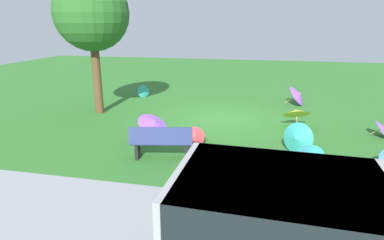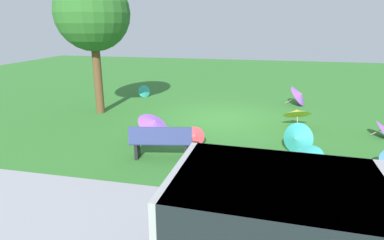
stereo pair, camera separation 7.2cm
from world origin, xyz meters
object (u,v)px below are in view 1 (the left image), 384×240
(parasol_teal_0, at_px, (144,91))
(parasol_teal_1, at_px, (297,138))
(parasol_teal_2, at_px, (307,156))
(park_bench, at_px, (161,142))
(shade_tree, at_px, (92,14))
(van_dark, at_px, (341,229))
(parasol_yellow_0, at_px, (296,112))
(parasol_purple_5, at_px, (299,95))
(parasol_purple_1, at_px, (154,123))
(parasol_red_1, at_px, (195,136))
(parasol_purple_0, at_px, (383,128))

(parasol_teal_0, bearing_deg, parasol_teal_1, 139.24)
(parasol_teal_2, bearing_deg, park_bench, -2.09)
(shade_tree, bearing_deg, van_dark, 134.46)
(parasol_yellow_0, bearing_deg, parasol_teal_0, -25.27)
(parasol_yellow_0, height_order, parasol_purple_5, parasol_purple_5)
(park_bench, height_order, parasol_teal_1, park_bench)
(parasol_teal_1, distance_m, parasol_yellow_0, 2.42)
(parasol_teal_0, bearing_deg, parasol_purple_1, 113.43)
(park_bench, distance_m, parasol_purple_5, 7.80)
(parasol_purple_1, bearing_deg, parasol_purple_5, -130.24)
(parasol_teal_0, distance_m, parasol_purple_1, 5.92)
(shade_tree, bearing_deg, parasol_red_1, 148.72)
(van_dark, bearing_deg, park_bench, -45.80)
(parasol_purple_5, bearing_deg, park_bench, 59.12)
(parasol_purple_0, relative_size, parasol_purple_5, 0.65)
(shade_tree, bearing_deg, parasol_purple_0, 175.78)
(shade_tree, xyz_separation_m, parasol_red_1, (-4.37, 2.65, -3.42))
(parasol_purple_0, distance_m, parasol_purple_5, 4.25)
(parasol_teal_1, distance_m, parasol_teal_2, 1.26)
(park_bench, relative_size, shade_tree, 0.33)
(parasol_teal_0, relative_size, parasol_purple_5, 0.53)
(parasol_yellow_0, height_order, parasol_red_1, parasol_yellow_0)
(parasol_purple_1, xyz_separation_m, parasol_red_1, (-1.27, 0.11, -0.28))
(parasol_teal_0, relative_size, parasol_teal_2, 0.58)
(parasol_purple_0, height_order, parasol_red_1, parasol_purple_0)
(parasol_red_1, bearing_deg, parasol_teal_0, -56.85)
(parasol_red_1, relative_size, parasol_purple_5, 0.59)
(van_dark, distance_m, parasol_yellow_0, 7.15)
(shade_tree, relative_size, parasol_purple_1, 4.23)
(parasol_red_1, bearing_deg, parasol_purple_5, -121.08)
(parasol_teal_1, bearing_deg, shade_tree, -20.25)
(parasol_purple_1, bearing_deg, parasol_yellow_0, -151.44)
(parasol_teal_0, xyz_separation_m, parasol_purple_0, (-9.15, 3.62, -0.01))
(parasol_purple_5, bearing_deg, parasol_purple_1, 49.76)
(park_bench, xyz_separation_m, parasol_purple_1, (0.63, -1.23, 0.09))
(parasol_purple_1, xyz_separation_m, parasol_yellow_0, (-4.25, -2.31, -0.04))
(parasol_teal_0, relative_size, parasol_yellow_0, 0.55)
(parasol_purple_0, bearing_deg, parasol_purple_5, -59.36)
(parasol_purple_5, bearing_deg, van_dark, 87.19)
(parasol_teal_0, distance_m, parasol_red_1, 6.62)
(van_dark, distance_m, parasol_red_1, 5.55)
(park_bench, distance_m, parasol_red_1, 1.30)
(parasol_teal_0, height_order, parasol_teal_1, parasol_teal_1)
(parasol_purple_0, relative_size, parasol_yellow_0, 0.68)
(parasol_purple_1, xyz_separation_m, parasol_purple_5, (-4.63, -5.47, -0.10))
(parasol_purple_0, bearing_deg, parasol_yellow_0, -11.13)
(van_dark, relative_size, shade_tree, 0.91)
(shade_tree, xyz_separation_m, parasol_purple_5, (-7.73, -2.92, -3.25))
(park_bench, height_order, parasol_purple_5, park_bench)
(shade_tree, relative_size, parasol_teal_2, 4.98)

